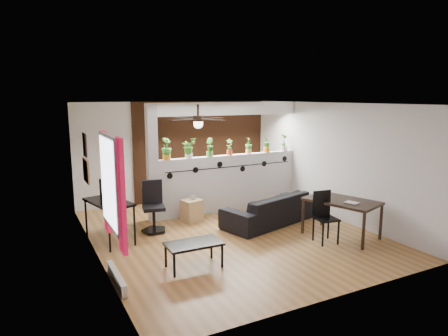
{
  "coord_description": "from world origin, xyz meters",
  "views": [
    {
      "loc": [
        -3.66,
        -6.83,
        2.75
      ],
      "look_at": [
        0.18,
        0.6,
        1.23
      ],
      "focal_mm": 32.0,
      "sensor_mm": 36.0,
      "label": 1
    }
  ],
  "objects_px": {
    "cup": "(194,197)",
    "dining_table": "(342,204)",
    "folding_chair": "(324,212)",
    "ceiling_fan": "(198,121)",
    "sofa": "(269,209)",
    "potted_plant_2": "(210,147)",
    "potted_plant_0": "(166,148)",
    "potted_plant_4": "(249,145)",
    "office_chair": "(153,210)",
    "cube_shelf": "(192,211)",
    "potted_plant_1": "(189,147)",
    "potted_plant_5": "(267,143)",
    "coffee_table": "(194,245)",
    "computer_desk": "(109,205)",
    "potted_plant_6": "(284,142)",
    "potted_plant_3": "(230,146)"
  },
  "relations": [
    {
      "from": "cup",
      "to": "folding_chair",
      "type": "xyz_separation_m",
      "value": [
        1.71,
        -2.28,
        0.04
      ]
    },
    {
      "from": "sofa",
      "to": "computer_desk",
      "type": "bearing_deg",
      "value": -23.09
    },
    {
      "from": "ceiling_fan",
      "to": "sofa",
      "type": "distance_m",
      "value": 2.78
    },
    {
      "from": "sofa",
      "to": "coffee_table",
      "type": "bearing_deg",
      "value": 14.73
    },
    {
      "from": "dining_table",
      "to": "folding_chair",
      "type": "distance_m",
      "value": 0.5
    },
    {
      "from": "potted_plant_5",
      "to": "ceiling_fan",
      "type": "bearing_deg",
      "value": -145.85
    },
    {
      "from": "dining_table",
      "to": "ceiling_fan",
      "type": "bearing_deg",
      "value": 161.65
    },
    {
      "from": "computer_desk",
      "to": "cup",
      "type": "bearing_deg",
      "value": 12.45
    },
    {
      "from": "potted_plant_6",
      "to": "computer_desk",
      "type": "relative_size",
      "value": 0.37
    },
    {
      "from": "ceiling_fan",
      "to": "sofa",
      "type": "height_order",
      "value": "ceiling_fan"
    },
    {
      "from": "potted_plant_3",
      "to": "office_chair",
      "type": "bearing_deg",
      "value": -162.09
    },
    {
      "from": "cup",
      "to": "office_chair",
      "type": "relative_size",
      "value": 0.12
    },
    {
      "from": "potted_plant_2",
      "to": "folding_chair",
      "type": "xyz_separation_m",
      "value": [
        1.1,
        -2.73,
        -1.0
      ]
    },
    {
      "from": "potted_plant_4",
      "to": "office_chair",
      "type": "xyz_separation_m",
      "value": [
        -2.66,
        -0.69,
        -1.11
      ]
    },
    {
      "from": "potted_plant_0",
      "to": "dining_table",
      "type": "height_order",
      "value": "potted_plant_0"
    },
    {
      "from": "potted_plant_1",
      "to": "cube_shelf",
      "type": "bearing_deg",
      "value": -106.33
    },
    {
      "from": "office_chair",
      "to": "dining_table",
      "type": "distance_m",
      "value": 3.77
    },
    {
      "from": "computer_desk",
      "to": "ceiling_fan",
      "type": "bearing_deg",
      "value": -32.78
    },
    {
      "from": "potted_plant_5",
      "to": "sofa",
      "type": "height_order",
      "value": "potted_plant_5"
    },
    {
      "from": "potted_plant_6",
      "to": "cube_shelf",
      "type": "height_order",
      "value": "potted_plant_6"
    },
    {
      "from": "ceiling_fan",
      "to": "office_chair",
      "type": "distance_m",
      "value": 2.23
    },
    {
      "from": "computer_desk",
      "to": "dining_table",
      "type": "bearing_deg",
      "value": -23.84
    },
    {
      "from": "potted_plant_1",
      "to": "coffee_table",
      "type": "relative_size",
      "value": 0.51
    },
    {
      "from": "cup",
      "to": "dining_table",
      "type": "relative_size",
      "value": 0.08
    },
    {
      "from": "potted_plant_1",
      "to": "dining_table",
      "type": "relative_size",
      "value": 0.3
    },
    {
      "from": "potted_plant_2",
      "to": "sofa",
      "type": "xyz_separation_m",
      "value": [
        0.8,
        -1.33,
        -1.27
      ]
    },
    {
      "from": "folding_chair",
      "to": "sofa",
      "type": "bearing_deg",
      "value": 102.09
    },
    {
      "from": "potted_plant_6",
      "to": "cup",
      "type": "distance_m",
      "value": 2.94
    },
    {
      "from": "potted_plant_1",
      "to": "cup",
      "type": "height_order",
      "value": "potted_plant_1"
    },
    {
      "from": "potted_plant_4",
      "to": "cup",
      "type": "xyz_separation_m",
      "value": [
        -1.66,
        -0.44,
        -1.02
      ]
    },
    {
      "from": "potted_plant_0",
      "to": "office_chair",
      "type": "bearing_deg",
      "value": -128.72
    },
    {
      "from": "dining_table",
      "to": "coffee_table",
      "type": "distance_m",
      "value": 3.17
    },
    {
      "from": "potted_plant_6",
      "to": "ceiling_fan",
      "type": "bearing_deg",
      "value": -150.49
    },
    {
      "from": "potted_plant_4",
      "to": "computer_desk",
      "type": "distance_m",
      "value": 3.77
    },
    {
      "from": "potted_plant_0",
      "to": "sofa",
      "type": "xyz_separation_m",
      "value": [
        1.85,
        -1.33,
        -1.3
      ]
    },
    {
      "from": "potted_plant_2",
      "to": "office_chair",
      "type": "bearing_deg",
      "value": -156.77
    },
    {
      "from": "ceiling_fan",
      "to": "potted_plant_5",
      "type": "bearing_deg",
      "value": 34.15
    },
    {
      "from": "potted_plant_2",
      "to": "dining_table",
      "type": "height_order",
      "value": "potted_plant_2"
    },
    {
      "from": "cube_shelf",
      "to": "folding_chair",
      "type": "relative_size",
      "value": 0.5
    },
    {
      "from": "potted_plant_2",
      "to": "potted_plant_4",
      "type": "bearing_deg",
      "value": -0.0
    },
    {
      "from": "potted_plant_3",
      "to": "computer_desk",
      "type": "height_order",
      "value": "potted_plant_3"
    },
    {
      "from": "potted_plant_4",
      "to": "office_chair",
      "type": "bearing_deg",
      "value": -165.47
    },
    {
      "from": "cup",
      "to": "dining_table",
      "type": "distance_m",
      "value": 3.14
    },
    {
      "from": "cup",
      "to": "computer_desk",
      "type": "distance_m",
      "value": 1.97
    },
    {
      "from": "potted_plant_2",
      "to": "cup",
      "type": "distance_m",
      "value": 1.28
    },
    {
      "from": "office_chair",
      "to": "coffee_table",
      "type": "distance_m",
      "value": 2.0
    },
    {
      "from": "dining_table",
      "to": "folding_chair",
      "type": "relative_size",
      "value": 1.58
    },
    {
      "from": "potted_plant_1",
      "to": "potted_plant_0",
      "type": "bearing_deg",
      "value": 180.0
    },
    {
      "from": "potted_plant_6",
      "to": "folding_chair",
      "type": "bearing_deg",
      "value": -110.28
    },
    {
      "from": "office_chair",
      "to": "potted_plant_3",
      "type": "bearing_deg",
      "value": 17.91
    }
  ]
}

